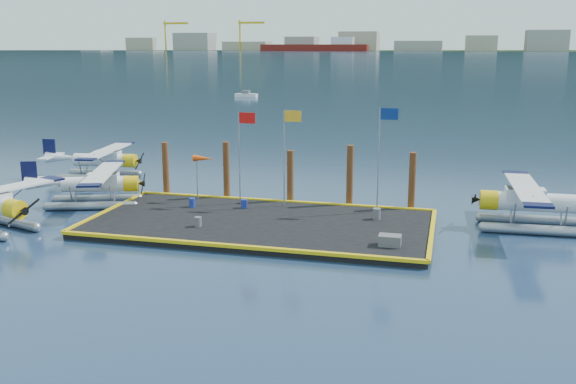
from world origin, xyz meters
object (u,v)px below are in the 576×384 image
at_px(drum_5, 244,204).
at_px(windsock, 203,159).
at_px(flagpole_yellow, 287,143).
at_px(piling_3, 350,178).
at_px(seaplane_d, 531,205).
at_px(flagpole_blue, 382,144).
at_px(piling_0, 166,171).
at_px(flagpole_red, 242,143).
at_px(seaplane_c, 103,162).
at_px(drum_0, 192,203).
at_px(piling_4, 412,183).
at_px(drum_3, 198,222).
at_px(piling_1, 226,172).
at_px(crate, 390,240).
at_px(drum_4, 377,214).
at_px(piling_2, 290,179).
at_px(seaplane_b, 98,186).

height_order(drum_5, windsock, windsock).
distance_m(flagpole_yellow, piling_3, 4.75).
relative_size(seaplane_d, flagpole_blue, 1.48).
bearing_deg(flagpole_yellow, piling_0, 170.14).
height_order(flagpole_red, flagpole_yellow, flagpole_yellow).
distance_m(seaplane_c, piling_0, 9.18).
distance_m(seaplane_c, drum_0, 13.75).
bearing_deg(piling_4, seaplane_c, 168.79).
xyz_separation_m(drum_3, flagpole_red, (0.81, 5.83, 3.71)).
height_order(drum_3, piling_1, piling_1).
relative_size(crate, piling_1, 0.28).
xyz_separation_m(drum_4, windsock, (-11.70, 1.71, 2.49)).
distance_m(seaplane_d, piling_3, 11.19).
relative_size(crate, piling_2, 0.31).
xyz_separation_m(flagpole_yellow, piling_4, (7.80, 1.60, -2.51)).
xyz_separation_m(seaplane_d, piling_1, (-19.52, 1.87, 0.61)).
relative_size(flagpole_red, piling_4, 1.50).
distance_m(drum_5, crate, 11.33).
height_order(seaplane_d, windsock, windsock).
bearing_deg(flagpole_yellow, drum_3, -123.17).
height_order(drum_0, flagpole_red, flagpole_red).
distance_m(flagpole_yellow, piling_1, 5.52).
bearing_deg(piling_2, piling_1, 180.00).
bearing_deg(flagpole_red, seaplane_b, -170.86).
relative_size(seaplane_b, piling_4, 2.18).
bearing_deg(flagpole_blue, piling_2, 165.52).
height_order(drum_4, drum_5, drum_4).
xyz_separation_m(seaplane_b, flagpole_blue, (18.67, 1.56, 3.32)).
bearing_deg(drum_3, drum_5, 75.45).
height_order(seaplane_c, piling_4, piling_4).
bearing_deg(piling_0, flagpole_yellow, -9.86).
xyz_separation_m(flagpole_blue, windsock, (-11.72, 0.00, -1.46)).
xyz_separation_m(seaplane_c, flagpole_yellow, (16.94, -6.50, 3.13)).
bearing_deg(piling_2, flagpole_yellow, -82.79).
bearing_deg(seaplane_b, drum_0, 70.59).
bearing_deg(piling_3, crate, -67.52).
distance_m(drum_5, piling_1, 3.71).
distance_m(seaplane_d, piling_0, 24.10).
height_order(seaplane_b, windsock, windsock).
bearing_deg(piling_3, flagpole_yellow, -157.15).
xyz_separation_m(drum_0, piling_0, (-3.30, 3.27, 1.31)).
relative_size(drum_5, piling_3, 0.13).
bearing_deg(windsock, drum_0, -96.04).
bearing_deg(piling_1, drum_4, -17.20).
bearing_deg(flagpole_blue, drum_5, -172.79).
xyz_separation_m(drum_0, piling_4, (13.70, 3.27, 1.31)).
distance_m(drum_4, flagpole_blue, 4.30).
xyz_separation_m(drum_5, piling_4, (10.38, 2.68, 1.32)).
bearing_deg(seaplane_c, piling_2, 66.19).
bearing_deg(piling_4, piling_2, 180.00).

